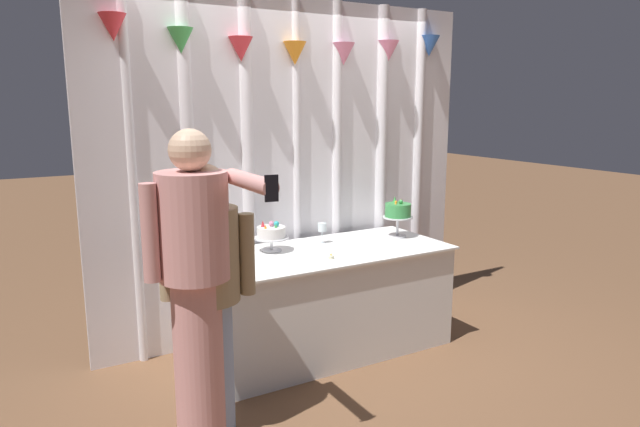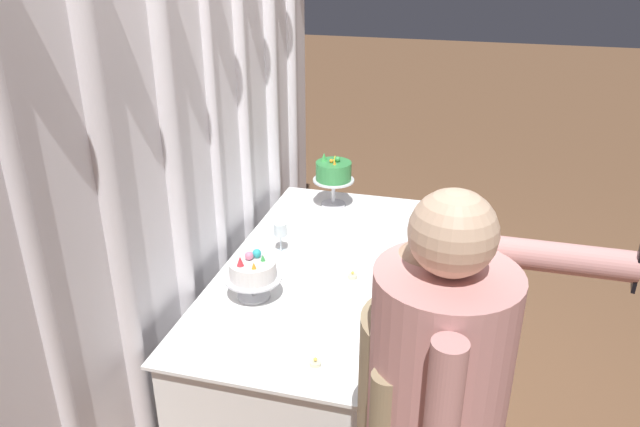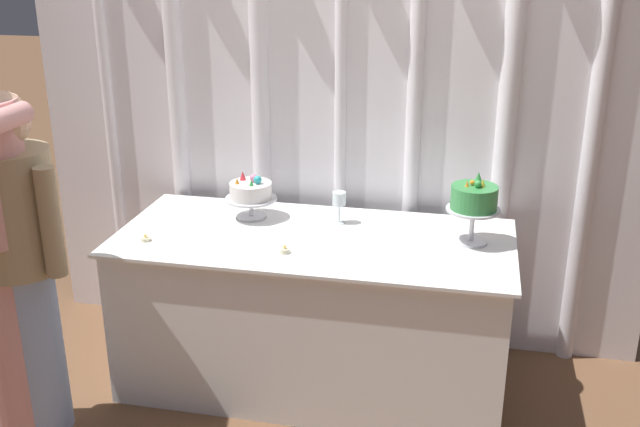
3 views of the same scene
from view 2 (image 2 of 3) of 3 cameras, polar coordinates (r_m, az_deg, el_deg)
name	(u,v)px [view 2 (image 2 of 3)]	position (r m, az deg, el deg)	size (l,w,h in m)	color
ground_plane	(332,391)	(3.43, 1.14, -16.19)	(24.00, 24.00, 0.00)	brown
draped_curtain	(210,136)	(2.95, -10.23, 7.12)	(3.19, 0.18, 2.61)	white
cake_table	(314,329)	(3.21, -0.56, -10.69)	(1.84, 0.84, 0.77)	white
cake_display_nearleft	(253,271)	(2.70, -6.28, -5.38)	(0.25, 0.25, 0.23)	silver
cake_display_nearright	(334,173)	(3.56, 1.26, 3.75)	(0.24, 0.24, 0.32)	silver
wine_glass	(280,231)	(3.07, -3.70, -1.61)	(0.07, 0.07, 0.16)	silver
tealight_far_left	(315,363)	(2.36, -0.44, -13.71)	(0.05, 0.05, 0.03)	beige
tealight_near_left	(353,276)	(2.89, 3.05, -5.83)	(0.04, 0.04, 0.04)	beige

